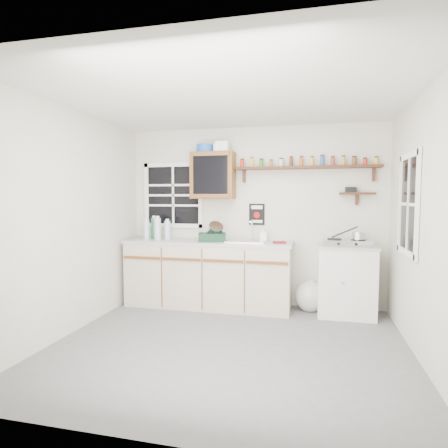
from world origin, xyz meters
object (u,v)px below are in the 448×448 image
(main_cabinet, at_px, (208,273))
(upper_cabinet, at_px, (213,176))
(right_cabinet, at_px, (346,280))
(dish_rack, at_px, (213,235))
(spice_shelf, at_px, (306,166))
(hotplate, at_px, (346,242))

(main_cabinet, height_order, upper_cabinet, upper_cabinet)
(right_cabinet, relative_size, dish_rack, 2.15)
(spice_shelf, height_order, hotplate, spice_shelf)
(hotplate, bearing_deg, dish_rack, 176.68)
(main_cabinet, relative_size, dish_rack, 5.45)
(dish_rack, relative_size, hotplate, 0.70)
(main_cabinet, bearing_deg, upper_cabinet, 76.32)
(right_cabinet, relative_size, upper_cabinet, 1.40)
(spice_shelf, bearing_deg, right_cabinet, -19.68)
(right_cabinet, height_order, upper_cabinet, upper_cabinet)
(right_cabinet, xyz_separation_m, hotplate, (-0.01, -0.02, 0.49))
(right_cabinet, height_order, hotplate, hotplate)
(upper_cabinet, relative_size, hotplate, 1.08)
(spice_shelf, bearing_deg, hotplate, -21.97)
(dish_rack, distance_m, hotplate, 1.75)
(upper_cabinet, bearing_deg, main_cabinet, -103.68)
(right_cabinet, xyz_separation_m, spice_shelf, (-0.52, 0.19, 1.48))
(main_cabinet, distance_m, spice_shelf, 1.98)
(right_cabinet, bearing_deg, main_cabinet, -179.21)
(main_cabinet, distance_m, upper_cabinet, 1.37)
(spice_shelf, relative_size, dish_rack, 4.51)
(right_cabinet, bearing_deg, upper_cabinet, 176.24)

